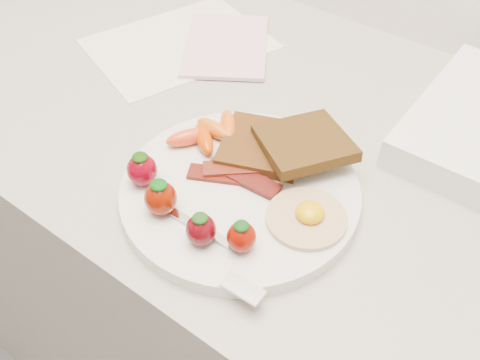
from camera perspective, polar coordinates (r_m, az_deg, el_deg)
The scene contains 11 objects.
counter at distance 1.05m, azimuth 3.63°, elevation -13.73°, with size 2.00×0.60×0.90m, color gray.
plate at distance 0.61m, azimuth -0.00°, elevation -1.27°, with size 0.27×0.27×0.02m, color silver.
toast_lower at distance 0.64m, azimuth 2.38°, elevation 3.71°, with size 0.09×0.09×0.01m, color black.
toast_upper at distance 0.62m, azimuth 6.88°, elevation 3.96°, with size 0.10×0.10×0.01m, color black.
fried_egg at distance 0.57m, azimuth 7.20°, elevation -3.88°, with size 0.11×0.11×0.02m.
bacon_strips at distance 0.61m, azimuth -0.24°, elevation 0.72°, with size 0.11×0.09×0.01m.
baby_carrots at distance 0.65m, azimuth -3.37°, elevation 5.07°, with size 0.07×0.10×0.02m.
strawberries at distance 0.56m, azimuth -6.61°, elevation -2.44°, with size 0.18×0.06×0.04m.
fork at distance 0.54m, azimuth -2.77°, elevation -7.58°, with size 0.16×0.05×0.00m.
paper_sheet at distance 0.88m, azimuth -6.50°, elevation 14.25°, with size 0.20×0.27×0.00m, color white.
notepad at distance 0.86m, azimuth -1.49°, elevation 14.18°, with size 0.13×0.18×0.01m, color beige.
Camera 1 is at (0.27, 1.23, 1.35)m, focal length 40.00 mm.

